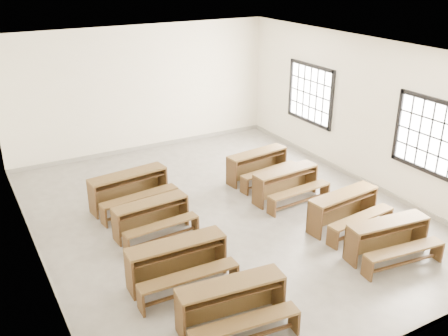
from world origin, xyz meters
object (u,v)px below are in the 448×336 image
desk_set_3 (130,188)px  desk_set_6 (287,182)px  desk_set_1 (178,260)px  desk_set_7 (258,164)px  desk_set_5 (345,208)px  desk_set_4 (389,236)px  desk_set_2 (152,215)px  desk_set_0 (232,302)px

desk_set_3 → desk_set_6: desk_set_3 is taller
desk_set_1 → desk_set_7: bearing=41.6°
desk_set_1 → desk_set_7: (3.22, 2.68, -0.02)m
desk_set_5 → desk_set_3: bearing=133.7°
desk_set_4 → desk_set_6: size_ratio=1.01×
desk_set_2 → desk_set_3: size_ratio=0.87×
desk_set_0 → desk_set_3: desk_set_3 is taller
desk_set_5 → desk_set_0: bearing=-162.9°
desk_set_0 → desk_set_6: bearing=50.0°
desk_set_3 → desk_set_7: 2.99m
desk_set_0 → desk_set_6: 4.10m
desk_set_1 → desk_set_4: (3.39, -1.06, -0.03)m
desk_set_3 → desk_set_4: 5.02m
desk_set_2 → desk_set_7: 3.19m
desk_set_6 → desk_set_7: desk_set_7 is taller
desk_set_0 → desk_set_3: 4.12m
desk_set_1 → desk_set_3: size_ratio=0.94×
desk_set_7 → desk_set_1: bearing=-146.9°
desk_set_0 → desk_set_3: (0.00, 4.12, 0.02)m
desk_set_1 → desk_set_7: 4.19m
desk_set_0 → desk_set_5: (3.22, 1.36, -0.00)m
desk_set_3 → desk_set_7: size_ratio=1.07×
desk_set_3 → desk_set_7: (2.99, -0.16, -0.03)m
desk_set_0 → desk_set_2: (-0.02, 2.89, -0.03)m
desk_set_1 → desk_set_2: desk_set_1 is taller
desk_set_2 → desk_set_4: 4.15m
desk_set_3 → desk_set_2: bearing=-97.4°
desk_set_4 → desk_set_5: 1.15m
desk_set_1 → desk_set_3: (0.23, 2.84, 0.01)m
desk_set_0 → desk_set_6: desk_set_0 is taller
desk_set_1 → desk_set_5: desk_set_1 is taller
desk_set_0 → desk_set_4: (3.16, 0.22, -0.01)m
desk_set_4 → desk_set_6: (-0.20, 2.61, 0.00)m
desk_set_3 → desk_set_5: bearing=-47.2°
desk_set_0 → desk_set_3: size_ratio=0.94×
desk_set_2 → desk_set_4: desk_set_4 is taller
desk_set_7 → desk_set_4: bearing=-94.1°
desk_set_7 → desk_set_3: bearing=170.2°
desk_set_3 → desk_set_6: bearing=-30.2°
desk_set_4 → desk_set_5: (0.06, 1.14, 0.01)m
desk_set_0 → desk_set_7: bearing=59.3°
desk_set_0 → desk_set_1: bearing=106.5°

